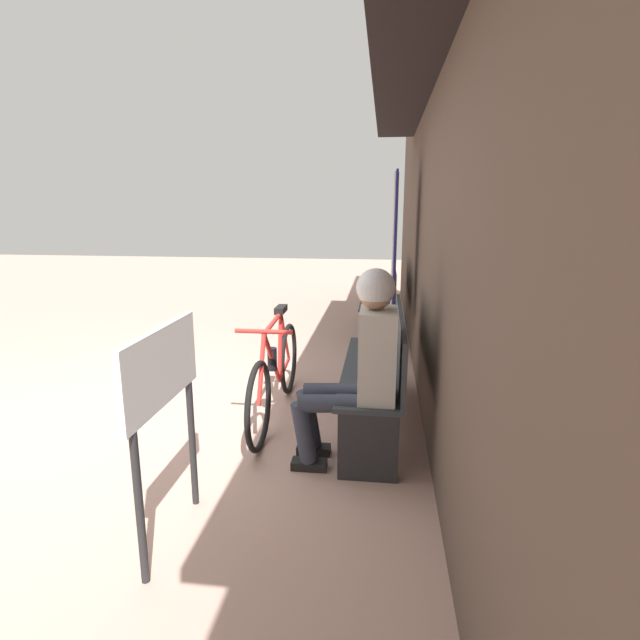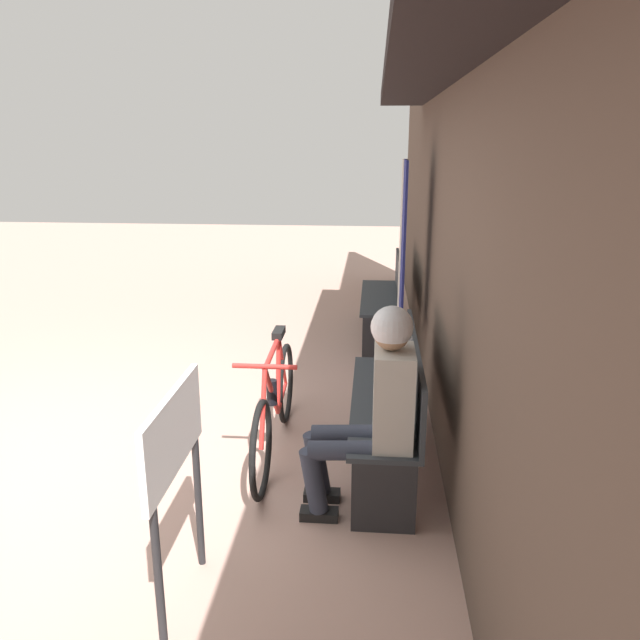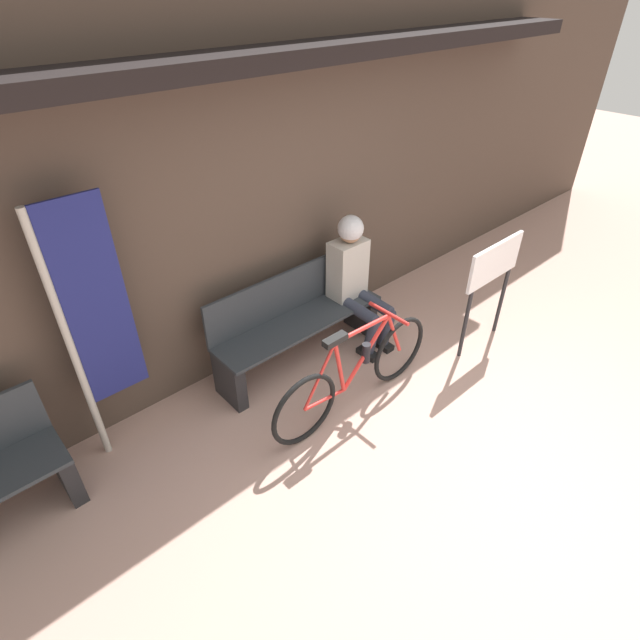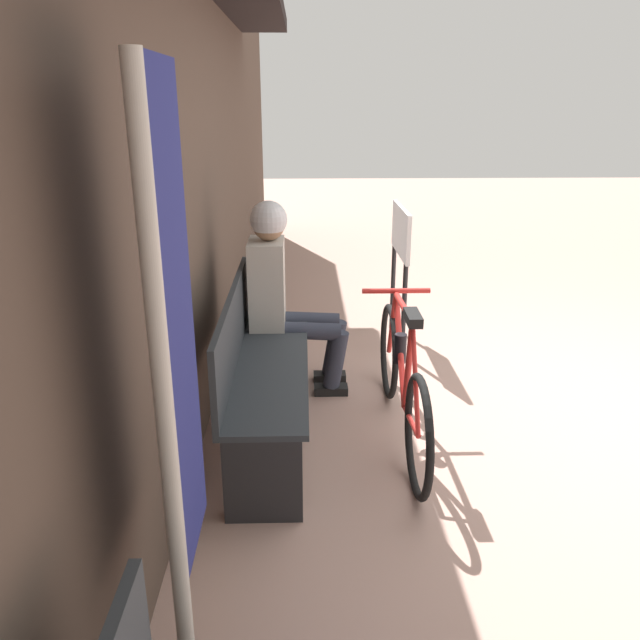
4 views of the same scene
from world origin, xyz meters
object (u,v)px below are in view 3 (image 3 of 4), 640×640
at_px(person_seated, 355,274).
at_px(banner_pole, 89,318).
at_px(bicycle, 356,373).
at_px(park_bench_near, 297,323).
at_px(signboard, 493,272).

height_order(person_seated, banner_pole, banner_pole).
distance_m(bicycle, banner_pole, 1.97).
bearing_deg(park_bench_near, person_seated, -10.29).
relative_size(park_bench_near, person_seated, 1.31).
relative_size(banner_pole, signboard, 1.82).
relative_size(bicycle, banner_pole, 0.87).
height_order(park_bench_near, person_seated, person_seated).
bearing_deg(banner_pole, park_bench_near, -3.98).
relative_size(park_bench_near, signboard, 1.53).
bearing_deg(signboard, person_seated, 133.85).
bearing_deg(banner_pole, signboard, -19.77).
height_order(banner_pole, signboard, banner_pole).
height_order(park_bench_near, banner_pole, banner_pole).
bearing_deg(bicycle, banner_pole, 149.99).
xyz_separation_m(bicycle, banner_pole, (-1.56, 0.90, 0.79)).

